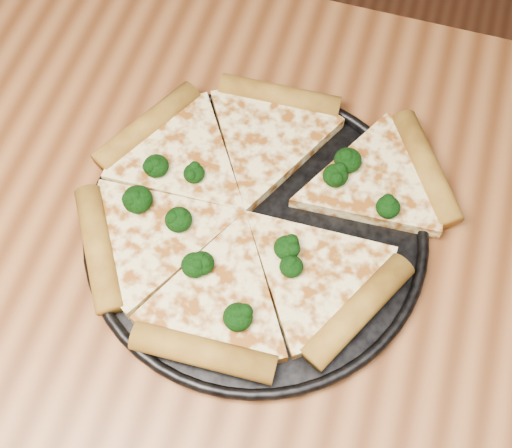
# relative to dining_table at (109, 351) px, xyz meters

# --- Properties ---
(ground) EXTENTS (4.00, 4.00, 0.00)m
(ground) POSITION_rel_dining_table_xyz_m (0.00, 0.00, -0.66)
(ground) COLOR brown
(ground) RESTS_ON ground
(dining_table) EXTENTS (1.20, 0.90, 0.75)m
(dining_table) POSITION_rel_dining_table_xyz_m (0.00, 0.00, 0.00)
(dining_table) COLOR brown
(dining_table) RESTS_ON ground
(pizza_pan) EXTENTS (0.33, 0.33, 0.02)m
(pizza_pan) POSITION_rel_dining_table_xyz_m (0.12, 0.13, 0.10)
(pizza_pan) COLOR black
(pizza_pan) RESTS_ON dining_table
(pizza) EXTENTS (0.37, 0.32, 0.03)m
(pizza) POSITION_rel_dining_table_xyz_m (0.11, 0.15, 0.11)
(pizza) COLOR #FAE699
(pizza) RESTS_ON pizza_pan
(broccoli_florets) EXTENTS (0.26, 0.21, 0.02)m
(broccoli_florets) POSITION_rel_dining_table_xyz_m (0.11, 0.13, 0.12)
(broccoli_florets) COLOR black
(broccoli_florets) RESTS_ON pizza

